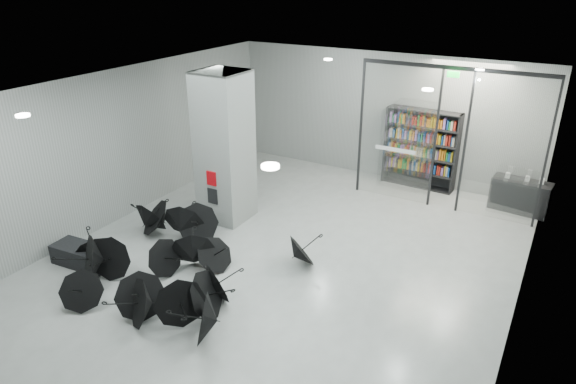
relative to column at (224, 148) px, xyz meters
The scene contains 10 objects.
room 3.31m from the column, 38.66° to the right, with size 14.00×14.02×4.01m.
column is the anchor object (origin of this frame).
fire_cabinet 0.90m from the column, 90.00° to the right, with size 0.28×0.04×0.38m, color #A50A07.
info_panel 1.31m from the column, 90.00° to the right, with size 0.30×0.03×0.42m, color black.
exit_sign 6.18m from the column, 33.96° to the left, with size 0.30×0.06×0.15m, color #0CE533.
glass_partition 6.02m from the column, 35.58° to the left, with size 5.06×0.08×4.00m.
bench 4.34m from the column, 111.26° to the right, with size 1.43×0.61×0.46m, color black.
bookshelf 6.20m from the column, 50.54° to the left, with size 2.22×0.44×2.44m, color black, non-canonical shape.
shop_counter 8.33m from the column, 32.18° to the left, with size 1.53×0.61×0.92m, color black.
umbrella_cluster 3.63m from the column, 78.52° to the right, with size 5.32×4.77×1.29m.
Camera 1 is at (5.19, -8.16, 6.27)m, focal length 31.69 mm.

